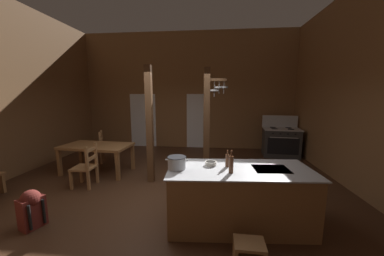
% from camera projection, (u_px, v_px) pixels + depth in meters
% --- Properties ---
extents(ground_plane, '(8.59, 8.90, 0.10)m').
position_uv_depth(ground_plane, '(163.00, 199.00, 4.20)').
color(ground_plane, '#422819').
extents(wall_back, '(8.59, 0.14, 4.31)m').
position_uv_depth(wall_back, '(188.00, 91.00, 7.90)').
color(wall_back, brown).
rests_on(wall_back, ground_plane).
extents(glazed_door_back_left, '(1.00, 0.01, 2.05)m').
position_uv_depth(glazed_door_back_left, '(143.00, 121.00, 8.18)').
color(glazed_door_back_left, white).
rests_on(glazed_door_back_left, ground_plane).
extents(glazed_panel_back_right, '(0.84, 0.01, 2.05)m').
position_uv_depth(glazed_panel_back_right, '(198.00, 121.00, 7.97)').
color(glazed_panel_back_right, white).
rests_on(glazed_panel_back_right, ground_plane).
extents(kitchen_island, '(2.22, 1.11, 0.91)m').
position_uv_depth(kitchen_island, '(239.00, 197.00, 3.23)').
color(kitchen_island, olive).
rests_on(kitchen_island, ground_plane).
extents(stove_range, '(1.21, 0.92, 1.32)m').
position_uv_depth(stove_range, '(281.00, 142.00, 6.91)').
color(stove_range, '#323232').
rests_on(stove_range, ground_plane).
extents(support_post_with_pot_rack, '(0.59, 0.27, 2.66)m').
position_uv_depth(support_post_with_pot_rack, '(208.00, 118.00, 5.09)').
color(support_post_with_pot_rack, brown).
rests_on(support_post_with_pot_rack, ground_plane).
extents(support_post_center, '(0.14, 0.14, 2.66)m').
position_uv_depth(support_post_center, '(150.00, 125.00, 4.73)').
color(support_post_center, brown).
rests_on(support_post_center, ground_plane).
extents(step_stool, '(0.37, 0.29, 0.30)m').
position_uv_depth(step_stool, '(249.00, 252.00, 2.47)').
color(step_stool, '#9E7044').
rests_on(step_stool, ground_plane).
extents(dining_table, '(1.76, 1.03, 0.74)m').
position_uv_depth(dining_table, '(97.00, 148.00, 5.40)').
color(dining_table, olive).
rests_on(dining_table, ground_plane).
extents(ladderback_chair_near_window, '(0.58, 0.58, 0.95)m').
position_uv_depth(ladderback_chair_near_window, '(106.00, 147.00, 6.31)').
color(ladderback_chair_near_window, '#9E7044').
rests_on(ladderback_chair_near_window, ground_plane).
extents(ladderback_chair_by_post, '(0.46, 0.46, 0.95)m').
position_uv_depth(ladderback_chair_by_post, '(86.00, 167.00, 4.59)').
color(ladderback_chair_by_post, '#9E7044').
rests_on(ladderback_chair_by_post, ground_plane).
extents(backpack, '(0.36, 0.38, 0.60)m').
position_uv_depth(backpack, '(32.00, 208.00, 3.17)').
color(backpack, maroon).
rests_on(backpack, ground_plane).
extents(stockpot_on_counter, '(0.35, 0.28, 0.19)m').
position_uv_depth(stockpot_on_counter, '(177.00, 163.00, 3.14)').
color(stockpot_on_counter, '#B7BABF').
rests_on(stockpot_on_counter, kitchen_island).
extents(mixing_bowl_on_counter, '(0.18, 0.18, 0.06)m').
position_uv_depth(mixing_bowl_on_counter, '(211.00, 163.00, 3.30)').
color(mixing_bowl_on_counter, silver).
rests_on(mixing_bowl_on_counter, kitchen_island).
extents(bottle_tall_on_counter, '(0.06, 0.06, 0.26)m').
position_uv_depth(bottle_tall_on_counter, '(227.00, 160.00, 3.23)').
color(bottle_tall_on_counter, '#56331E').
rests_on(bottle_tall_on_counter, kitchen_island).
extents(bottle_short_on_counter, '(0.07, 0.07, 0.33)m').
position_uv_depth(bottle_short_on_counter, '(231.00, 164.00, 2.96)').
color(bottle_short_on_counter, '#56331E').
rests_on(bottle_short_on_counter, kitchen_island).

